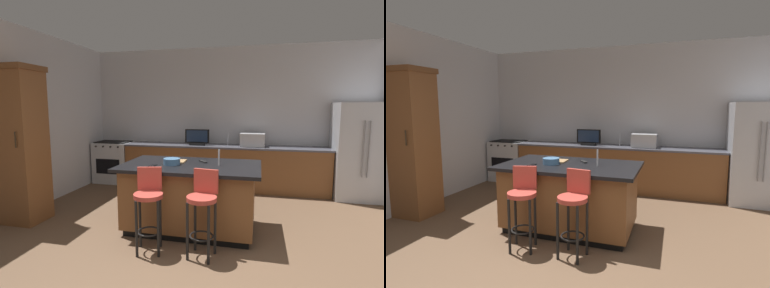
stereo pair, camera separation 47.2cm
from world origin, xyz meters
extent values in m
cube|color=#BCBCC1|center=(0.00, 4.06, 1.48)|extent=(6.45, 0.12, 2.95)
cube|color=#BCBCC1|center=(-3.02, 2.03, 1.48)|extent=(0.12, 4.46, 2.95)
cube|color=brown|center=(-0.03, 3.68, 0.43)|extent=(4.13, 0.60, 0.87)
cube|color=#4C4C56|center=(-0.03, 3.68, 0.89)|extent=(4.15, 0.62, 0.04)
cube|color=black|center=(-0.21, 1.54, 0.04)|extent=(1.64, 0.89, 0.09)
cube|color=brown|center=(-0.21, 1.54, 0.48)|extent=(1.72, 0.97, 0.78)
cube|color=black|center=(-0.21, 1.54, 0.89)|extent=(1.88, 1.13, 0.04)
cube|color=#B7BABF|center=(2.48, 3.61, 0.89)|extent=(0.86, 0.75, 1.78)
cylinder|color=gray|center=(2.44, 3.20, 0.98)|extent=(0.02, 0.02, 0.98)
cylinder|color=gray|center=(2.52, 3.20, 0.98)|extent=(0.02, 0.02, 0.98)
cube|color=#B7BABF|center=(-2.52, 3.68, 0.45)|extent=(0.80, 0.60, 0.91)
cube|color=black|center=(-2.52, 3.38, 0.41)|extent=(0.56, 0.01, 0.33)
cube|color=black|center=(-2.52, 3.68, 0.92)|extent=(0.72, 0.50, 0.02)
cylinder|color=black|center=(-2.78, 3.37, 0.85)|extent=(0.04, 0.03, 0.04)
cylinder|color=black|center=(-2.60, 3.37, 0.85)|extent=(0.04, 0.03, 0.04)
cylinder|color=black|center=(-2.43, 3.37, 0.85)|extent=(0.04, 0.03, 0.04)
cylinder|color=black|center=(-2.25, 3.37, 0.85)|extent=(0.04, 0.03, 0.04)
cube|color=brown|center=(-2.70, 1.27, 1.14)|extent=(0.59, 0.50, 2.28)
cube|color=brown|center=(-2.70, 1.27, 2.24)|extent=(0.63, 0.54, 0.08)
cylinder|color=#332819|center=(-2.53, 1.00, 1.25)|extent=(0.02, 0.02, 0.22)
cube|color=#B7BABF|center=(0.56, 3.68, 1.04)|extent=(0.48, 0.36, 0.27)
cube|color=black|center=(-0.57, 3.63, 0.93)|extent=(0.30, 0.16, 0.05)
cube|color=black|center=(-0.57, 3.63, 1.10)|extent=(0.50, 0.05, 0.28)
cube|color=#1E2D47|center=(-0.57, 3.60, 1.10)|extent=(0.44, 0.01, 0.24)
cylinder|color=#B2B2B7|center=(0.05, 3.78, 1.03)|extent=(0.02, 0.02, 0.24)
cylinder|color=#B2B2B7|center=(0.17, 1.54, 1.03)|extent=(0.02, 0.02, 0.22)
cylinder|color=#B23D33|center=(-0.54, 0.79, 0.68)|extent=(0.34, 0.34, 0.05)
cube|color=#B23D33|center=(-0.57, 0.94, 0.85)|extent=(0.29, 0.10, 0.28)
cylinder|color=black|center=(-0.63, 0.64, 0.33)|extent=(0.03, 0.03, 0.66)
cylinder|color=black|center=(-0.39, 0.70, 0.33)|extent=(0.03, 0.03, 0.66)
cylinder|color=black|center=(-0.68, 0.88, 0.33)|extent=(0.03, 0.03, 0.66)
cylinder|color=black|center=(-0.45, 0.94, 0.33)|extent=(0.03, 0.03, 0.66)
torus|color=black|center=(-0.54, 0.79, 0.25)|extent=(0.28, 0.28, 0.02)
cylinder|color=#B23D33|center=(0.09, 0.81, 0.68)|extent=(0.34, 0.34, 0.05)
cube|color=#B23D33|center=(0.11, 0.96, 0.85)|extent=(0.29, 0.08, 0.28)
cylinder|color=black|center=(-0.05, 0.71, 0.33)|extent=(0.03, 0.03, 0.66)
cylinder|color=black|center=(0.19, 0.67, 0.33)|extent=(0.03, 0.03, 0.66)
cylinder|color=black|center=(-0.02, 0.95, 0.33)|extent=(0.03, 0.03, 0.66)
cylinder|color=black|center=(0.23, 0.92, 0.33)|extent=(0.03, 0.03, 0.66)
torus|color=black|center=(0.09, 0.81, 0.25)|extent=(0.28, 0.28, 0.02)
cylinder|color=#3F668C|center=(-0.46, 1.47, 0.96)|extent=(0.23, 0.23, 0.09)
cube|color=black|center=(-0.68, 1.32, 0.92)|extent=(0.08, 0.16, 0.01)
cube|color=black|center=(-0.08, 1.73, 0.93)|extent=(0.14, 0.16, 0.02)
cube|color=#A87F51|center=(-0.47, 1.68, 0.93)|extent=(0.29, 0.26, 0.02)
camera|label=1|loc=(0.69, -2.24, 1.69)|focal=27.09mm
camera|label=2|loc=(1.15, -2.11, 1.69)|focal=27.09mm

